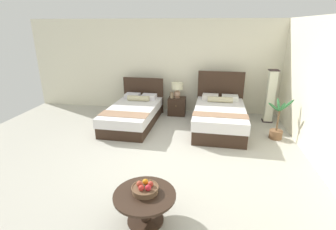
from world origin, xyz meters
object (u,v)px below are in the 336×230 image
object	(u,v)px
table_lamp	(177,88)
coffee_table	(145,202)
bed_near_window	(134,114)
vase	(172,95)
bed_near_corner	(219,117)
nightstand	(177,106)
floor_lamp_corner	(270,96)
fruit_bowl	(145,188)
potted_palm	(277,128)

from	to	relation	value
table_lamp	coffee_table	xyz separation A→B (m)	(0.12, -4.46, -0.49)
bed_near_window	vase	xyz separation A→B (m)	(0.92, 0.88, 0.32)
bed_near_corner	table_lamp	distance (m)	1.61
vase	nightstand	bearing A→B (deg)	14.62
floor_lamp_corner	nightstand	bearing A→B (deg)	176.21
bed_near_window	table_lamp	bearing A→B (deg)	41.36
nightstand	vase	world-z (taller)	vase
table_lamp	fruit_bowl	distance (m)	4.43
table_lamp	bed_near_window	bearing A→B (deg)	-138.64
bed_near_corner	potted_palm	size ratio (longest dim) A/B	2.18
floor_lamp_corner	potted_palm	size ratio (longest dim) A/B	1.45
vase	potted_palm	world-z (taller)	potted_palm
fruit_bowl	table_lamp	bearing A→B (deg)	91.59
bed_near_window	bed_near_corner	xyz separation A→B (m)	(2.29, 0.00, 0.05)
nightstand	coffee_table	size ratio (longest dim) A/B	0.62
fruit_bowl	floor_lamp_corner	xyz separation A→B (m)	(2.45, 4.23, 0.23)
bed_near_window	table_lamp	size ratio (longest dim) A/B	5.04
nightstand	coffee_table	distance (m)	4.44
bed_near_corner	nightstand	distance (m)	1.53
coffee_table	potted_palm	bearing A→B (deg)	52.21
vase	floor_lamp_corner	bearing A→B (deg)	-2.74
bed_near_window	potted_palm	xyz separation A→B (m)	(3.61, -0.40, -0.02)
bed_near_corner	table_lamp	size ratio (longest dim) A/B	4.89
nightstand	potted_palm	distance (m)	2.86
vase	fruit_bowl	distance (m)	4.37
fruit_bowl	coffee_table	bearing A→B (deg)	-87.26
vase	coffee_table	world-z (taller)	vase
bed_near_window	bed_near_corner	distance (m)	2.29
bed_near_window	coffee_table	bearing A→B (deg)	-71.19
bed_near_corner	vase	xyz separation A→B (m)	(-1.37, 0.88, 0.28)
table_lamp	vase	xyz separation A→B (m)	(-0.15, -0.06, -0.20)
table_lamp	floor_lamp_corner	distance (m)	2.58
nightstand	fruit_bowl	bearing A→B (deg)	-88.40
nightstand	coffee_table	bearing A→B (deg)	-88.39
bed_near_window	vase	distance (m)	1.32
nightstand	vase	xyz separation A→B (m)	(-0.15, -0.04, 0.35)
nightstand	floor_lamp_corner	bearing A→B (deg)	-3.79
bed_near_corner	potted_palm	bearing A→B (deg)	-16.84
vase	floor_lamp_corner	world-z (taller)	floor_lamp_corner
nightstand	potted_palm	size ratio (longest dim) A/B	0.52
bed_near_corner	floor_lamp_corner	size ratio (longest dim) A/B	1.51
coffee_table	bed_near_window	bearing A→B (deg)	108.81
bed_near_window	nightstand	world-z (taller)	bed_near_window
coffee_table	floor_lamp_corner	bearing A→B (deg)	60.14
bed_near_corner	fruit_bowl	xyz separation A→B (m)	(-1.09, -3.47, 0.17)
fruit_bowl	potted_palm	xyz separation A→B (m)	(2.42, 3.07, -0.23)
table_lamp	potted_palm	xyz separation A→B (m)	(2.54, -1.34, -0.54)
bed_near_corner	vase	world-z (taller)	bed_near_corner
table_lamp	floor_lamp_corner	size ratio (longest dim) A/B	0.31
table_lamp	floor_lamp_corner	bearing A→B (deg)	-4.23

